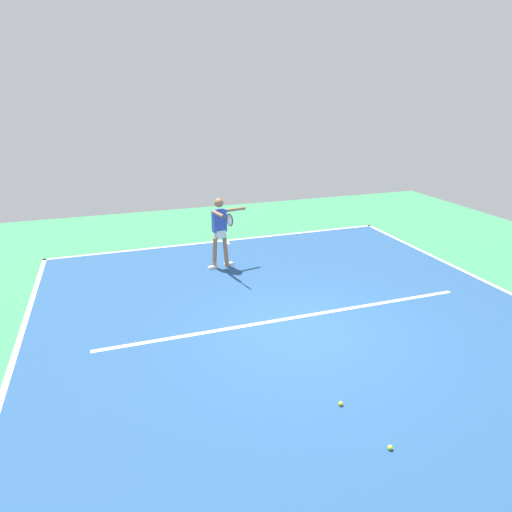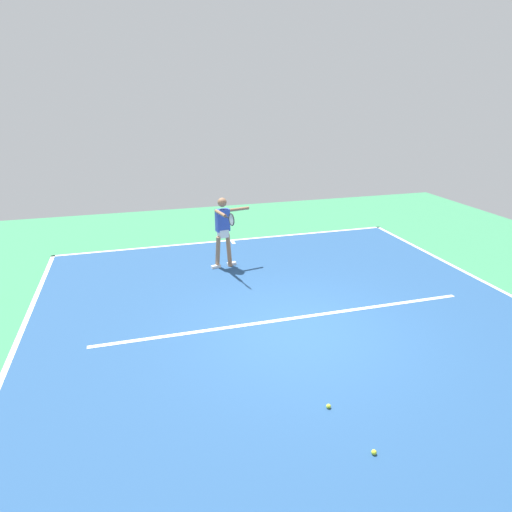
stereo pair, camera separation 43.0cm
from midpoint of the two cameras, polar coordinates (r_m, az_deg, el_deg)
The scene contains 9 objects.
ground_plane at distance 8.50m, azimuth 7.22°, elevation -9.63°, with size 20.35×20.35×0.00m, color #388456.
court_surface at distance 8.50m, azimuth 7.23°, elevation -9.62°, with size 10.25×11.59×0.00m, color navy.
court_line_baseline_near at distance 13.51m, azimuth -2.29°, elevation 2.06°, with size 10.25×0.10×0.01m, color white.
court_line_sideline_right at distance 8.19m, azimuth -28.67°, elevation -13.44°, with size 0.10×11.59×0.01m, color white.
court_line_service at distance 8.91m, azimuth 5.95°, elevation -8.08°, with size 7.69×0.10×0.01m, color white.
court_line_centre_mark at distance 13.33m, azimuth -2.08°, elevation 1.80°, with size 0.10×0.30×0.01m, color white.
tennis_player at distance 11.09m, azimuth -3.12°, elevation 3.70°, with size 1.07×1.27×1.83m.
tennis_ball_near_service_line at distance 6.20m, azimuth 17.14°, elevation -23.16°, with size 0.07×0.07×0.07m, color #CCE033.
tennis_ball_by_baseline at distance 6.73m, azimuth 11.30°, elevation -18.58°, with size 0.07×0.07×0.07m, color #CCE033.
Camera 2 is at (2.84, 6.80, 4.20)m, focal length 30.86 mm.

